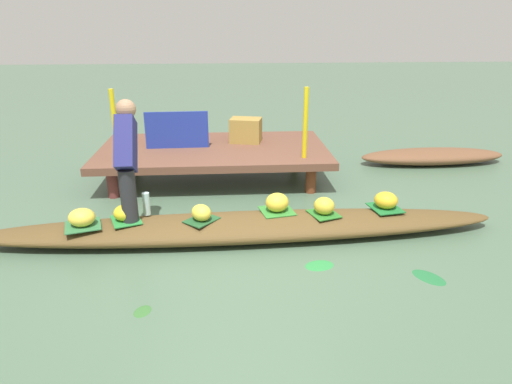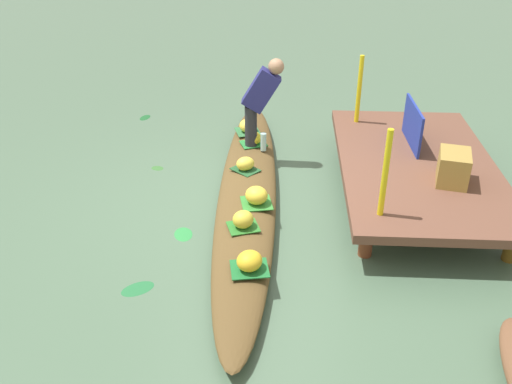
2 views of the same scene
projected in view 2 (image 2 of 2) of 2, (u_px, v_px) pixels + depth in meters
canal_water at (248, 203)px, 6.63m from camera, size 40.00×40.00×0.00m
dock_platform at (417, 166)px, 6.61m from camera, size 3.20×1.80×0.44m
vendor_boat at (247, 194)px, 6.57m from camera, size 5.48×0.82×0.23m
leaf_mat_0 at (256, 203)px, 6.16m from camera, size 0.39×0.39×0.01m
banana_bunch_0 at (256, 195)px, 6.11m from camera, size 0.35×0.35×0.20m
leaf_mat_1 at (243, 227)px, 5.75m from camera, size 0.35×0.38×0.01m
banana_bunch_1 at (243, 219)px, 5.70m from camera, size 0.30×0.30×0.18m
leaf_mat_2 at (250, 269)px, 5.14m from camera, size 0.36×0.39×0.01m
banana_bunch_2 at (249, 261)px, 5.09m from camera, size 0.33×0.33×0.18m
leaf_mat_3 at (254, 144)px, 7.52m from camera, size 0.37×0.41×0.01m
banana_bunch_3 at (254, 138)px, 7.48m from camera, size 0.30×0.29×0.17m
leaf_mat_4 at (245, 170)px, 6.86m from camera, size 0.40×0.40×0.01m
banana_bunch_4 at (245, 164)px, 6.82m from camera, size 0.28×0.29×0.16m
leaf_mat_5 at (248, 131)px, 7.88m from camera, size 0.42×0.41×0.01m
banana_bunch_5 at (248, 126)px, 7.83m from camera, size 0.27×0.24×0.18m
vendor_person at (261, 97)px, 7.14m from camera, size 0.20×0.54×1.18m
water_bottle at (263, 142)px, 7.29m from camera, size 0.08×0.08×0.24m
market_banner at (413, 125)px, 6.88m from camera, size 0.87×0.06×0.51m
railing_post_west at (359, 89)px, 7.42m from camera, size 0.06×0.06×0.92m
railing_post_east at (385, 173)px, 5.34m from camera, size 0.06×0.06×0.92m
produce_crate at (453, 168)px, 6.06m from camera, size 0.50×0.41×0.35m
drifting_plant_0 at (157, 168)px, 7.40m from camera, size 0.18×0.20×0.01m
drifting_plant_1 at (145, 117)px, 8.93m from camera, size 0.27×0.19×0.01m
drifting_plant_2 at (183, 234)px, 6.04m from camera, size 0.32×0.26×0.01m
drifting_plant_3 at (138, 289)px, 5.25m from camera, size 0.34×0.37×0.01m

